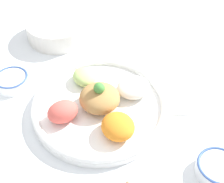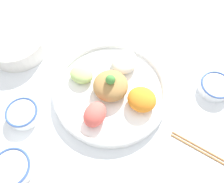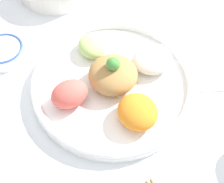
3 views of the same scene
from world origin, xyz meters
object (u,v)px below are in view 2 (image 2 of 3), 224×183
at_px(sauce_bowl_red, 215,86).
at_px(chopsticks_pair_near, 206,152).
at_px(sauce_bowl_dark, 23,113).
at_px(serving_spoon_main, 170,56).
at_px(rice_bowl_blue, 13,168).
at_px(side_serving_bowl, 16,41).
at_px(salad_platter, 111,89).

xyz_separation_m(sauce_bowl_red, chopsticks_pair_near, (0.19, -0.11, -0.02)).
distance_m(sauce_bowl_dark, chopsticks_pair_near, 0.58).
height_order(sauce_bowl_red, serving_spoon_main, sauce_bowl_red).
relative_size(chopsticks_pair_near, serving_spoon_main, 1.37).
relative_size(rice_bowl_blue, serving_spoon_main, 0.87).
relative_size(side_serving_bowl, chopsticks_pair_near, 1.29).
relative_size(sauce_bowl_dark, serving_spoon_main, 0.81).
distance_m(salad_platter, sauce_bowl_dark, 0.29).
relative_size(sauce_bowl_red, sauce_bowl_dark, 1.03).
bearing_deg(serving_spoon_main, side_serving_bowl, -42.71).
bearing_deg(rice_bowl_blue, side_serving_bowl, 176.28).
bearing_deg(sauce_bowl_dark, side_serving_bowl, -178.96).
xyz_separation_m(rice_bowl_blue, chopsticks_pair_near, (0.08, 0.56, -0.02)).
distance_m(rice_bowl_blue, serving_spoon_main, 0.64).
bearing_deg(sauce_bowl_red, serving_spoon_main, -149.40).
xyz_separation_m(side_serving_bowl, serving_spoon_main, (0.17, 0.55, -0.04)).
bearing_deg(sauce_bowl_red, sauce_bowl_dark, -94.22).
relative_size(sauce_bowl_red, chopsticks_pair_near, 0.61).
distance_m(sauce_bowl_red, rice_bowl_blue, 0.68).
relative_size(side_serving_bowl, serving_spoon_main, 1.77).
relative_size(rice_bowl_blue, sauce_bowl_dark, 1.07).
relative_size(rice_bowl_blue, chopsticks_pair_near, 0.64).
distance_m(side_serving_bowl, chopsticks_pair_near, 0.75).
bearing_deg(chopsticks_pair_near, rice_bowl_blue, 36.10).
height_order(sauce_bowl_dark, chopsticks_pair_near, sauce_bowl_dark).
bearing_deg(serving_spoon_main, sauce_bowl_red, 94.84).
relative_size(sauce_bowl_dark, side_serving_bowl, 0.46).
xyz_separation_m(salad_platter, side_serving_bowl, (-0.26, -0.30, 0.01)).
relative_size(salad_platter, sauce_bowl_red, 3.66).
bearing_deg(chopsticks_pair_near, sauce_bowl_dark, 19.55).
relative_size(salad_platter, side_serving_bowl, 1.73).
xyz_separation_m(salad_platter, sauce_bowl_dark, (0.02, -0.29, -0.00)).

